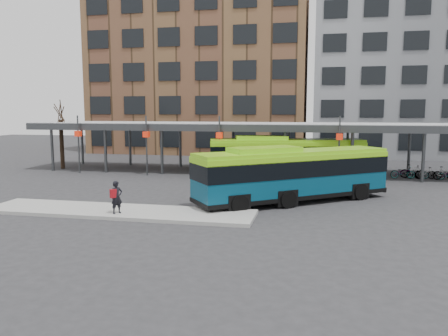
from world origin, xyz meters
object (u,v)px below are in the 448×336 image
bus_front (293,173)px  bus_rear (286,156)px  pedestrian (117,197)px  tree (62,142)px

bus_front → bus_rear: (-1.03, 9.27, 0.02)m
bus_front → bus_rear: bus_rear is taller
bus_rear → pedestrian: bearing=-130.3°
tree → bus_front: size_ratio=0.52×
bus_front → bus_rear: bearing=59.3°
bus_rear → tree: bearing=162.8°
tree → pedestrian: tree is taller
tree → pedestrian: size_ratio=3.47×
tree → bus_front: tree is taller
tree → pedestrian: bearing=-51.0°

